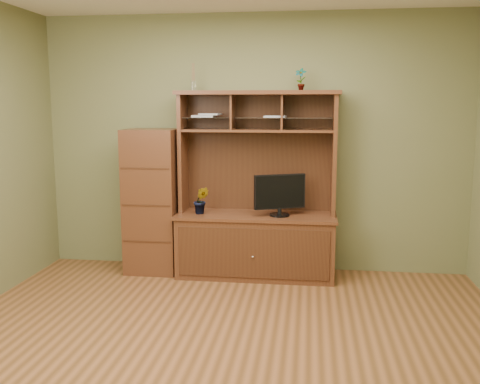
# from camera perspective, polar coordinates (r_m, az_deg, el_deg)

# --- Properties ---
(room) EXTENTS (4.54, 4.04, 2.74)m
(room) POSITION_cam_1_polar(r_m,az_deg,el_deg) (3.72, -1.81, 2.95)
(room) COLOR brown
(room) RESTS_ON ground
(media_hutch) EXTENTS (1.66, 0.61, 1.90)m
(media_hutch) POSITION_cam_1_polar(r_m,az_deg,el_deg) (5.55, 1.74, -3.61)
(media_hutch) COLOR #472714
(media_hutch) RESTS_ON room
(monitor) EXTENTS (0.50, 0.25, 0.42)m
(monitor) POSITION_cam_1_polar(r_m,az_deg,el_deg) (5.38, 4.25, -0.24)
(monitor) COLOR black
(monitor) RESTS_ON media_hutch
(orchid_plant) EXTENTS (0.17, 0.14, 0.28)m
(orchid_plant) POSITION_cam_1_polar(r_m,az_deg,el_deg) (5.49, -4.17, -0.90)
(orchid_plant) COLOR #2B5E20
(orchid_plant) RESTS_ON media_hutch
(top_plant) EXTENTS (0.14, 0.11, 0.22)m
(top_plant) POSITION_cam_1_polar(r_m,az_deg,el_deg) (5.46, 6.49, 11.87)
(top_plant) COLOR #386322
(top_plant) RESTS_ON media_hutch
(reed_diffuser) EXTENTS (0.06, 0.06, 0.28)m
(reed_diffuser) POSITION_cam_1_polar(r_m,az_deg,el_deg) (5.59, -5.00, 11.81)
(reed_diffuser) COLOR silver
(reed_diffuser) RESTS_ON media_hutch
(magazines) EXTENTS (0.97, 0.19, 0.04)m
(magazines) POSITION_cam_1_polar(r_m,az_deg,el_deg) (5.52, -1.20, 8.14)
(magazines) COLOR #B5B6BA
(magazines) RESTS_ON media_hutch
(side_cabinet) EXTENTS (0.54, 0.49, 1.51)m
(side_cabinet) POSITION_cam_1_polar(r_m,az_deg,el_deg) (5.72, -9.28, -0.95)
(side_cabinet) COLOR #472714
(side_cabinet) RESTS_ON room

